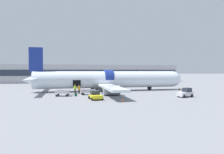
% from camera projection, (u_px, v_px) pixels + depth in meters
% --- Properties ---
extents(ground_plane, '(500.00, 500.00, 0.00)m').
position_uv_depth(ground_plane, '(102.00, 94.00, 41.65)').
color(ground_plane, gray).
extents(terminal_strip, '(80.85, 12.77, 7.25)m').
position_uv_depth(terminal_strip, '(84.00, 73.00, 86.35)').
color(terminal_strip, '#B2B2B7').
rests_on(terminal_strip, ground_plane).
extents(airplane, '(37.88, 34.18, 9.90)m').
position_uv_depth(airplane, '(106.00, 80.00, 47.13)').
color(airplane, silver).
rests_on(airplane, ground_plane).
extents(baggage_tug_lead, '(3.45, 2.43, 1.66)m').
position_uv_depth(baggage_tug_lead, '(186.00, 93.00, 36.09)').
color(baggage_tug_lead, silver).
rests_on(baggage_tug_lead, ground_plane).
extents(baggage_tug_mid, '(2.36, 3.08, 1.43)m').
position_uv_depth(baggage_tug_mid, '(95.00, 96.00, 33.09)').
color(baggage_tug_mid, yellow).
rests_on(baggage_tug_mid, ground_plane).
extents(baggage_cart_loading, '(3.92, 2.06, 1.01)m').
position_uv_depth(baggage_cart_loading, '(88.00, 92.00, 39.94)').
color(baggage_cart_loading, '#B7BABF').
rests_on(baggage_cart_loading, ground_plane).
extents(baggage_cart_queued, '(3.60, 2.36, 1.10)m').
position_uv_depth(baggage_cart_queued, '(63.00, 93.00, 37.53)').
color(baggage_cart_queued, silver).
rests_on(baggage_cart_queued, ground_plane).
extents(ground_crew_loader_a, '(0.56, 0.59, 1.80)m').
position_uv_depth(ground_crew_loader_a, '(108.00, 89.00, 41.20)').
color(ground_crew_loader_a, '#2D2D33').
rests_on(ground_crew_loader_a, ground_plane).
extents(ground_crew_loader_b, '(0.58, 0.58, 1.80)m').
position_uv_depth(ground_crew_loader_b, '(105.00, 88.00, 43.53)').
color(ground_crew_loader_b, black).
rests_on(ground_crew_loader_b, ground_plane).
extents(ground_crew_driver, '(0.59, 0.59, 1.85)m').
position_uv_depth(ground_crew_driver, '(75.00, 89.00, 42.15)').
color(ground_crew_driver, '#2D2D33').
rests_on(ground_crew_driver, ground_plane).
extents(ground_crew_supervisor, '(0.48, 0.63, 1.80)m').
position_uv_depth(ground_crew_supervisor, '(103.00, 89.00, 41.08)').
color(ground_crew_supervisor, black).
rests_on(ground_crew_supervisor, ground_plane).
extents(ground_crew_helper, '(0.58, 0.53, 1.72)m').
position_uv_depth(ground_crew_helper, '(79.00, 89.00, 41.55)').
color(ground_crew_helper, black).
rests_on(ground_crew_helper, ground_plane).
extents(suitcase_on_tarmac_upright, '(0.47, 0.25, 0.64)m').
position_uv_depth(suitcase_on_tarmac_upright, '(76.00, 95.00, 37.22)').
color(suitcase_on_tarmac_upright, '#14472D').
rests_on(suitcase_on_tarmac_upright, ground_plane).
extents(suitcase_on_tarmac_spare, '(0.50, 0.25, 0.76)m').
position_uv_depth(suitcase_on_tarmac_spare, '(98.00, 94.00, 38.08)').
color(suitcase_on_tarmac_spare, '#2D2D33').
rests_on(suitcase_on_tarmac_spare, ground_plane).
extents(safety_cone_nose, '(0.50, 0.50, 0.57)m').
position_uv_depth(safety_cone_nose, '(179.00, 88.00, 50.83)').
color(safety_cone_nose, black).
rests_on(safety_cone_nose, ground_plane).
extents(safety_cone_engine_left, '(0.44, 0.44, 0.56)m').
position_uv_depth(safety_cone_engine_left, '(123.00, 100.00, 30.37)').
color(safety_cone_engine_left, black).
rests_on(safety_cone_engine_left, ground_plane).
extents(safety_cone_wingtip, '(0.54, 0.54, 0.76)m').
position_uv_depth(safety_cone_wingtip, '(116.00, 93.00, 39.67)').
color(safety_cone_wingtip, black).
rests_on(safety_cone_wingtip, ground_plane).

